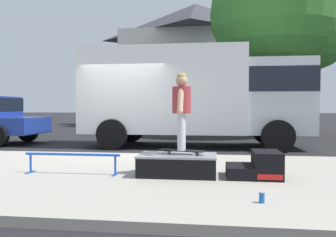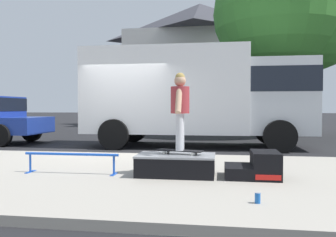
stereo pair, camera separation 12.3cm
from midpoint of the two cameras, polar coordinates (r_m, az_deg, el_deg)
The scene contains 11 objects.
ground_plane at distance 9.29m, azimuth -8.54°, elevation -5.86°, with size 140.00×140.00×0.00m, color black.
sidewalk_slab at distance 6.51m, azimuth -16.42°, elevation -8.70°, with size 50.00×5.00×0.12m, color #A8A093.
skate_box at distance 5.80m, azimuth 1.93°, elevation -7.46°, with size 1.28×0.76×0.34m.
kicker_ramp at distance 5.80m, azimuth 14.91°, elevation -7.63°, with size 0.85×0.72×0.42m.
grind_rail at distance 6.16m, azimuth -14.99°, elevation -6.21°, with size 1.66×0.28×0.35m.
skateboard at distance 5.82m, azimuth 2.58°, elevation -5.29°, with size 0.81×0.39×0.07m.
skater_kid at distance 5.78m, azimuth 2.59°, elevation 2.28°, with size 0.31×0.66×1.28m.
soda_can at distance 4.32m, azimuth 15.25°, elevation -12.42°, with size 0.07×0.07×0.13m.
box_truck at distance 11.03m, azimuth 5.19°, elevation 4.21°, with size 6.91×2.63×3.05m.
street_tree_main at distance 16.17m, azimuth 18.87°, elevation 15.49°, with size 5.97×5.43×7.96m.
house_behind at distance 24.47m, azimuth 5.32°, elevation 8.87°, with size 9.54×8.22×8.40m.
Camera 2 is at (2.77, -8.79, 1.24)m, focal length 37.27 mm.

